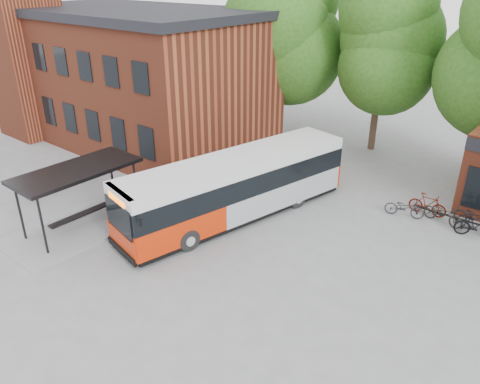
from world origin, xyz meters
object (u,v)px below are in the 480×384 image
Objects in this scene: bicycle_1 at (428,204)px; bicycle_2 at (443,213)px; city_bus at (237,188)px; bicycle_4 at (474,217)px; bicycle_3 at (476,226)px; bicycle_0 at (404,208)px; bus_shelter at (81,198)px.

bicycle_1 is 0.95m from bicycle_2.
city_bus is at bearing 136.17° from bicycle_2.
bicycle_2 is 1.02× the size of bicycle_4.
bicycle_3 reaches higher than bicycle_2.
bicycle_2 is (7.75, 5.58, -1.00)m from city_bus.
city_bus is at bearing 133.94° from bicycle_4.
bicycle_1 reaches higher than bicycle_2.
bicycle_0 is 1.02× the size of bicycle_1.
bus_shelter is at bearing 130.52° from bicycle_1.
bus_shelter is at bearing 119.10° from bicycle_0.
city_bus is at bearing 115.28° from bicycle_0.
city_bus is (4.72, 5.19, 0.06)m from bus_shelter.
city_bus is 6.55× the size of bicycle_0.
bicycle_3 is at bearing -91.47° from bicycle_2.
city_bus is 8.01m from bicycle_0.
bus_shelter is 17.49m from bicycle_3.
bicycle_0 is 3.15m from bicycle_3.
city_bus reaches higher than bus_shelter.
bicycle_4 is at bearing 39.54° from bus_shelter.
bicycle_3 is 0.90m from bicycle_4.
bicycle_2 is at bearing 56.66° from bicycle_3.
bus_shelter is 3.73× the size of bicycle_4.
bicycle_0 is at bearing 119.87° from bicycle_4.
bicycle_1 is at bearing 103.31° from bicycle_4.
bus_shelter is at bearing -120.35° from city_bus.
bus_shelter is at bearing 141.23° from bicycle_2.
bus_shelter is 14.95m from bicycle_0.
bicycle_3 is at bearing 36.77° from bus_shelter.
bicycle_4 is (1.22, 0.53, -0.01)m from bicycle_2.
city_bus is at bearing 98.12° from bicycle_3.
bus_shelter reaches higher than bicycle_0.
bus_shelter reaches higher than bicycle_2.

